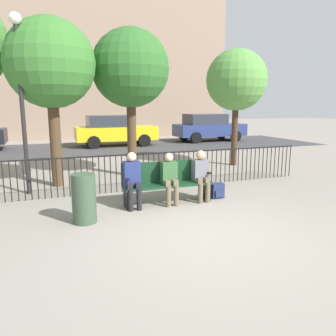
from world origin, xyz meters
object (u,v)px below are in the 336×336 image
object	(u,v)px
backpack	(218,191)
lamp_post	(20,80)
parked_car_1	(114,130)
parked_car_2	(208,127)
tree_2	(50,65)
seated_person_1	(170,176)
seated_person_2	(201,173)
tree_1	(236,81)
trash_bin	(84,198)
seated_person_0	(132,178)
park_bench	(167,181)
tree_0	(130,69)

from	to	relation	value
backpack	lamp_post	world-z (taller)	lamp_post
parked_car_1	parked_car_2	bearing A→B (deg)	3.56
tree_2	lamp_post	world-z (taller)	tree_2
seated_person_1	lamp_post	xyz separation A→B (m)	(-2.92, 2.04, 2.08)
tree_2	backpack	bearing A→B (deg)	-36.80
seated_person_2	tree_1	size ratio (longest dim) A/B	0.28
parked_car_1	backpack	bearing A→B (deg)	-88.75
seated_person_1	trash_bin	bearing A→B (deg)	-164.81
seated_person_1	seated_person_2	distance (m)	0.76
seated_person_2	parked_car_2	world-z (taller)	parked_car_2
seated_person_0	tree_2	world-z (taller)	tree_2
lamp_post	trash_bin	size ratio (longest dim) A/B	4.57
park_bench	seated_person_0	xyz separation A→B (m)	(-0.81, -0.13, 0.16)
park_bench	lamp_post	bearing A→B (deg)	146.71
tree_1	lamp_post	world-z (taller)	lamp_post
seated_person_1	seated_person_2	world-z (taller)	seated_person_2
tree_1	tree_2	bearing A→B (deg)	-170.33
seated_person_0	tree_1	size ratio (longest dim) A/B	0.29
seated_person_2	tree_2	size ratio (longest dim) A/B	0.27
seated_person_2	parked_car_2	distance (m)	12.67
tree_2	parked_car_2	xyz separation A→B (m)	(8.96, 8.54, -2.30)
tree_2	trash_bin	world-z (taller)	tree_2
seated_person_1	seated_person_2	bearing A→B (deg)	0.09
trash_bin	seated_person_0	bearing A→B (deg)	26.04
tree_0	tree_2	bearing A→B (deg)	-166.35
seated_person_0	lamp_post	xyz separation A→B (m)	(-2.10, 2.04, 2.05)
park_bench	lamp_post	xyz separation A→B (m)	(-2.90, 1.91, 2.22)
tree_1	parked_car_2	world-z (taller)	tree_1
seated_person_2	backpack	size ratio (longest dim) A/B	3.29
tree_2	parked_car_1	size ratio (longest dim) A/B	1.03
park_bench	tree_1	xyz separation A→B (m)	(3.90, 3.53, 2.47)
backpack	parked_car_1	world-z (taller)	parked_car_1
tree_2	seated_person_1	bearing A→B (deg)	-49.84
park_bench	lamp_post	distance (m)	4.12
seated_person_1	seated_person_0	bearing A→B (deg)	179.76
tree_2	trash_bin	bearing A→B (deg)	-83.71
seated_person_2	backpack	xyz separation A→B (m)	(0.46, 0.06, -0.48)
lamp_post	parked_car_1	size ratio (longest dim) A/B	1.00
seated_person_0	park_bench	bearing A→B (deg)	9.24
seated_person_2	trash_bin	xyz separation A→B (m)	(-2.63, -0.51, -0.19)
tree_2	seated_person_0	bearing A→B (deg)	-62.04
backpack	parked_car_2	bearing A→B (deg)	63.58
park_bench	seated_person_2	size ratio (longest dim) A/B	1.72
tree_2	parked_car_2	size ratio (longest dim) A/B	1.03
seated_person_1	trash_bin	distance (m)	1.95
tree_2	parked_car_2	bearing A→B (deg)	43.63
tree_2	parked_car_1	xyz separation A→B (m)	(3.20, 8.18, -2.30)
park_bench	backpack	xyz separation A→B (m)	(1.24, -0.08, -0.33)
seated_person_0	tree_1	bearing A→B (deg)	37.92
park_bench	tree_1	size ratio (longest dim) A/B	0.49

